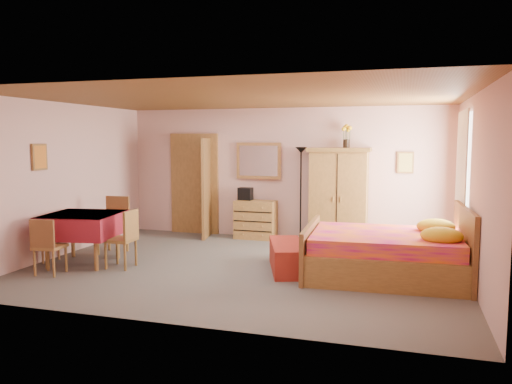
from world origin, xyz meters
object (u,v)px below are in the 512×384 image
(wall_mirror, at_px, (259,161))
(bed, at_px, (385,241))
(chest_of_drawers, at_px, (256,220))
(bench, at_px, (287,257))
(floor_lamp, at_px, (301,194))
(chair_west, at_px, (44,235))
(chair_south, at_px, (50,246))
(dining_table, at_px, (84,239))
(stereo, at_px, (245,194))
(sunflower_vase, at_px, (346,136))
(chair_east, at_px, (121,239))
(wardrobe, at_px, (339,196))
(chair_north, at_px, (112,225))

(wall_mirror, relative_size, bed, 0.41)
(chest_of_drawers, bearing_deg, bench, -61.75)
(floor_lamp, distance_m, bench, 2.37)
(chair_west, bearing_deg, bed, 109.13)
(bed, distance_m, chair_south, 4.88)
(dining_table, bearing_deg, stereo, 56.49)
(floor_lamp, xyz_separation_m, chair_west, (-3.70, -2.79, -0.50))
(stereo, xyz_separation_m, sunflower_vase, (1.98, 0.05, 1.15))
(chest_of_drawers, xyz_separation_m, chair_west, (-2.79, -2.74, 0.04))
(stereo, bearing_deg, chair_east, -111.69)
(chest_of_drawers, xyz_separation_m, chair_south, (-2.13, -3.41, 0.04))
(bench, distance_m, chair_south, 3.51)
(sunflower_vase, distance_m, chair_west, 5.60)
(wall_mirror, bearing_deg, stereo, -141.93)
(stereo, xyz_separation_m, bench, (1.38, -2.24, -0.68))
(chair_south, distance_m, chair_east, 1.01)
(chest_of_drawers, distance_m, sunflower_vase, 2.42)
(sunflower_vase, bearing_deg, chair_east, -137.28)
(wardrobe, bearing_deg, stereo, 178.45)
(chair_north, bearing_deg, bench, 172.86)
(chair_south, bearing_deg, chair_north, 80.58)
(chest_of_drawers, height_order, chair_east, chair_east)
(sunflower_vase, xyz_separation_m, dining_table, (-3.81, -2.81, -1.64))
(sunflower_vase, relative_size, chair_north, 0.45)
(wardrobe, bearing_deg, wall_mirror, 172.29)
(stereo, relative_size, bed, 0.12)
(chest_of_drawers, relative_size, floor_lamp, 0.44)
(sunflower_vase, distance_m, chair_south, 5.48)
(wardrobe, bearing_deg, chair_south, -137.89)
(chest_of_drawers, height_order, chair_north, chair_north)
(stereo, distance_m, floor_lamp, 1.13)
(floor_lamp, distance_m, bed, 2.77)
(wall_mirror, height_order, sunflower_vase, sunflower_vase)
(wall_mirror, distance_m, floor_lamp, 1.11)
(chair_west, bearing_deg, dining_table, 103.93)
(wall_mirror, relative_size, chair_north, 0.95)
(chest_of_drawers, height_order, chair_west, chair_west)
(floor_lamp, bearing_deg, chair_east, -128.50)
(floor_lamp, relative_size, chair_east, 2.04)
(stereo, height_order, dining_table, stereo)
(bed, height_order, bench, bed)
(chest_of_drawers, distance_m, floor_lamp, 1.05)
(bed, bearing_deg, bench, -179.50)
(sunflower_vase, xyz_separation_m, chair_north, (-3.78, -2.04, -1.55))
(wall_mirror, relative_size, dining_table, 0.84)
(wall_mirror, xyz_separation_m, floor_lamp, (0.90, -0.16, -0.63))
(sunflower_vase, xyz_separation_m, bed, (0.82, -2.21, -1.52))
(sunflower_vase, relative_size, bench, 0.35)
(wardrobe, relative_size, bed, 0.81)
(chest_of_drawers, height_order, sunflower_vase, sunflower_vase)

